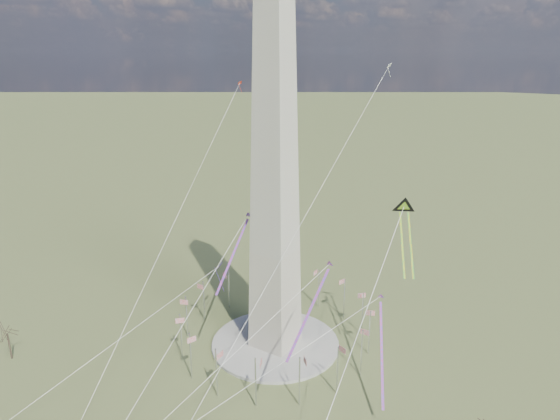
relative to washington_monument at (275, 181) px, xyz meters
The scene contains 12 objects.
ground 47.95m from the washington_monument, ahead, with size 2000.00×2000.00×0.00m, color #526432.
plaza 47.55m from the washington_monument, ahead, with size 36.00×36.00×0.80m, color #A3A095.
washington_monument is the anchor object (origin of this frame).
flagpole_ring 40.68m from the washington_monument, 169.63° to the right, with size 54.40×54.40×13.00m.
tree_far 82.06m from the washington_monument, 142.59° to the right, with size 6.54×6.54×11.45m.
kite_delta_black 33.51m from the washington_monument, 24.91° to the left, with size 11.99×18.31×15.21m.
kite_diamond_purple 37.26m from the washington_monument, behind, with size 2.18×3.33×10.18m.
kite_streamer_left 33.17m from the washington_monument, 37.94° to the right, with size 2.41×21.20×14.54m.
kite_streamer_mid 18.33m from the washington_monument, 127.79° to the right, with size 6.08×21.11×14.69m.
kite_streamer_right 45.76m from the washington_monument, ahead, with size 11.45×22.72×16.73m.
kite_small_red 59.56m from the washington_monument, 135.06° to the left, with size 1.33×1.94×4.07m.
kite_small_white 55.42m from the washington_monument, 76.71° to the left, with size 1.38×1.97×4.11m.
Camera 1 is at (66.46, -103.63, 79.57)m, focal length 32.00 mm.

